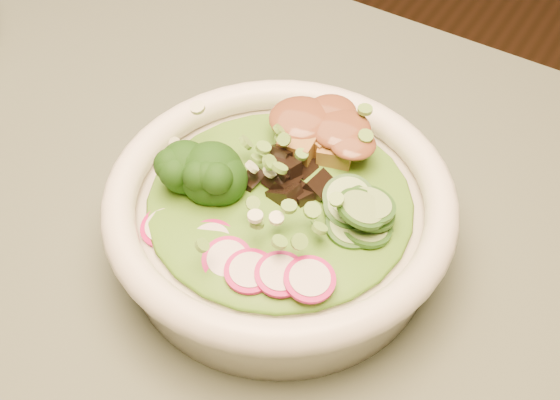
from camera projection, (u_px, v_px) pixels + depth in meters
The scene contains 9 objects.
salad_bowl at pixel (280, 218), 0.53m from camera, with size 0.24×0.24×0.06m.
lettuce_bed at pixel (280, 199), 0.52m from camera, with size 0.18×0.18×0.02m, color #306916.
broccoli_florets at pixel (205, 161), 0.52m from camera, with size 0.07×0.06×0.04m, color black, non-canonical shape.
radish_slices at pixel (243, 261), 0.48m from camera, with size 0.10×0.04×0.02m, color #AA0D53, non-canonical shape.
cucumber_slices at pixel (361, 219), 0.49m from camera, with size 0.06×0.06×0.03m, color #86B966, non-canonical shape.
mushroom_heap at pixel (287, 177), 0.51m from camera, with size 0.06×0.06×0.04m, color black, non-canonical shape.
tofu_cubes at pixel (316, 137), 0.54m from camera, with size 0.08×0.05×0.03m, color olive, non-canonical shape.
peanut_sauce at pixel (317, 125), 0.53m from camera, with size 0.06×0.05×0.01m, color brown.
scallion_garnish at pixel (280, 178), 0.50m from camera, with size 0.17×0.17×0.02m, color #609835, non-canonical shape.
Camera 1 is at (0.23, -0.20, 1.19)m, focal length 50.00 mm.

